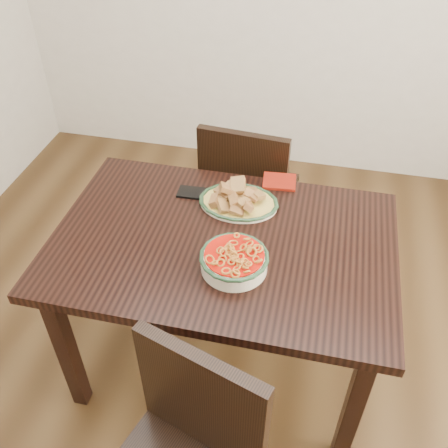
% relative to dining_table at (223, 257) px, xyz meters
% --- Properties ---
extents(floor, '(3.50, 3.50, 0.00)m').
position_rel_dining_table_xyz_m(floor, '(0.05, -0.03, -0.66)').
color(floor, '#392512').
rests_on(floor, ground).
extents(dining_table, '(1.27, 0.85, 0.75)m').
position_rel_dining_table_xyz_m(dining_table, '(0.00, 0.00, 0.00)').
color(dining_table, black).
rests_on(dining_table, ground).
extents(chair_far, '(0.46, 0.46, 0.89)m').
position_rel_dining_table_xyz_m(chair_far, '(-0.02, 0.64, -0.16)').
color(chair_far, black).
rests_on(chair_far, ground).
extents(fish_plate, '(0.31, 0.24, 0.11)m').
position_rel_dining_table_xyz_m(fish_plate, '(0.02, 0.22, 0.14)').
color(fish_plate, '#EFE6CA').
rests_on(fish_plate, dining_table).
extents(noodle_bowl, '(0.24, 0.24, 0.08)m').
position_rel_dining_table_xyz_m(noodle_bowl, '(0.07, -0.13, 0.14)').
color(noodle_bowl, '#ECE4C7').
rests_on(noodle_bowl, dining_table).
extents(smartphone, '(0.15, 0.08, 0.01)m').
position_rel_dining_table_xyz_m(smartphone, '(-0.17, 0.25, 0.10)').
color(smartphone, black).
rests_on(smartphone, dining_table).
extents(napkin, '(0.15, 0.13, 0.01)m').
position_rel_dining_table_xyz_m(napkin, '(0.15, 0.40, 0.10)').
color(napkin, maroon).
rests_on(napkin, dining_table).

